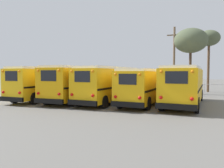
{
  "coord_description": "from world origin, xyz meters",
  "views": [
    {
      "loc": [
        8.04,
        -18.53,
        2.66
      ],
      "look_at": [
        0.0,
        -0.08,
        1.63
      ],
      "focal_mm": 35.0,
      "sensor_mm": 36.0,
      "label": 1
    }
  ],
  "objects_px": {
    "school_bus_0": "(52,82)",
    "bare_tree_1": "(209,39)",
    "bare_tree_0": "(191,41)",
    "school_bus_3": "(147,84)",
    "utility_pole": "(174,59)",
    "school_bus_4": "(185,84)",
    "school_bus_1": "(82,82)",
    "school_bus_2": "(111,83)"
  },
  "relations": [
    {
      "from": "school_bus_0",
      "to": "bare_tree_1",
      "type": "xyz_separation_m",
      "value": [
        14.54,
        15.26,
        5.53
      ]
    },
    {
      "from": "bare_tree_1",
      "to": "bare_tree_0",
      "type": "bearing_deg",
      "value": -117.64
    },
    {
      "from": "school_bus_3",
      "to": "utility_pole",
      "type": "relative_size",
      "value": 1.26
    },
    {
      "from": "school_bus_4",
      "to": "bare_tree_0",
      "type": "bearing_deg",
      "value": 91.49
    },
    {
      "from": "school_bus_4",
      "to": "school_bus_0",
      "type": "bearing_deg",
      "value": -175.01
    },
    {
      "from": "utility_pole",
      "to": "school_bus_0",
      "type": "bearing_deg",
      "value": -134.21
    },
    {
      "from": "school_bus_1",
      "to": "school_bus_4",
      "type": "bearing_deg",
      "value": 3.44
    },
    {
      "from": "school_bus_1",
      "to": "bare_tree_0",
      "type": "xyz_separation_m",
      "value": [
        9.27,
        10.71,
        4.86
      ]
    },
    {
      "from": "school_bus_0",
      "to": "bare_tree_0",
      "type": "relative_size",
      "value": 1.25
    },
    {
      "from": "school_bus_3",
      "to": "bare_tree_0",
      "type": "relative_size",
      "value": 1.3
    },
    {
      "from": "school_bus_0",
      "to": "bare_tree_0",
      "type": "height_order",
      "value": "bare_tree_0"
    },
    {
      "from": "school_bus_0",
      "to": "utility_pole",
      "type": "distance_m",
      "value": 15.32
    },
    {
      "from": "school_bus_4",
      "to": "bare_tree_0",
      "type": "distance_m",
      "value": 11.27
    },
    {
      "from": "school_bus_1",
      "to": "school_bus_4",
      "type": "relative_size",
      "value": 1.07
    },
    {
      "from": "bare_tree_1",
      "to": "school_bus_1",
      "type": "bearing_deg",
      "value": -127.67
    },
    {
      "from": "school_bus_2",
      "to": "utility_pole",
      "type": "bearing_deg",
      "value": 68.14
    },
    {
      "from": "school_bus_3",
      "to": "school_bus_1",
      "type": "bearing_deg",
      "value": -172.86
    },
    {
      "from": "school_bus_0",
      "to": "school_bus_4",
      "type": "xyz_separation_m",
      "value": [
        12.71,
        1.11,
        -0.02
      ]
    },
    {
      "from": "school_bus_1",
      "to": "school_bus_2",
      "type": "distance_m",
      "value": 3.18
    },
    {
      "from": "school_bus_0",
      "to": "school_bus_2",
      "type": "height_order",
      "value": "school_bus_0"
    },
    {
      "from": "school_bus_2",
      "to": "utility_pole",
      "type": "height_order",
      "value": "utility_pole"
    },
    {
      "from": "school_bus_1",
      "to": "school_bus_3",
      "type": "bearing_deg",
      "value": 7.14
    },
    {
      "from": "school_bus_1",
      "to": "bare_tree_0",
      "type": "distance_m",
      "value": 14.98
    },
    {
      "from": "school_bus_2",
      "to": "bare_tree_0",
      "type": "distance_m",
      "value": 13.35
    },
    {
      "from": "school_bus_2",
      "to": "school_bus_4",
      "type": "xyz_separation_m",
      "value": [
        6.35,
        0.68,
        -0.0
      ]
    },
    {
      "from": "school_bus_1",
      "to": "bare_tree_1",
      "type": "height_order",
      "value": "bare_tree_1"
    },
    {
      "from": "school_bus_0",
      "to": "bare_tree_1",
      "type": "bearing_deg",
      "value": 46.38
    },
    {
      "from": "bare_tree_1",
      "to": "utility_pole",
      "type": "bearing_deg",
      "value": -132.14
    },
    {
      "from": "school_bus_3",
      "to": "school_bus_0",
      "type": "bearing_deg",
      "value": -172.04
    },
    {
      "from": "school_bus_3",
      "to": "utility_pole",
      "type": "bearing_deg",
      "value": 84.03
    },
    {
      "from": "school_bus_0",
      "to": "school_bus_1",
      "type": "relative_size",
      "value": 0.96
    },
    {
      "from": "school_bus_4",
      "to": "utility_pole",
      "type": "xyz_separation_m",
      "value": [
        -2.19,
        9.71,
        2.67
      ]
    },
    {
      "from": "school_bus_0",
      "to": "school_bus_1",
      "type": "xyz_separation_m",
      "value": [
        3.18,
        0.54,
        0.02
      ]
    },
    {
      "from": "utility_pole",
      "to": "bare_tree_1",
      "type": "height_order",
      "value": "bare_tree_1"
    },
    {
      "from": "school_bus_1",
      "to": "utility_pole",
      "type": "distance_m",
      "value": 12.9
    },
    {
      "from": "bare_tree_0",
      "to": "bare_tree_1",
      "type": "bearing_deg",
      "value": 62.36
    },
    {
      "from": "school_bus_3",
      "to": "utility_pole",
      "type": "height_order",
      "value": "utility_pole"
    },
    {
      "from": "school_bus_3",
      "to": "school_bus_4",
      "type": "bearing_deg",
      "value": -4.01
    },
    {
      "from": "school_bus_1",
      "to": "school_bus_4",
      "type": "xyz_separation_m",
      "value": [
        9.53,
        0.57,
        -0.04
      ]
    },
    {
      "from": "school_bus_0",
      "to": "school_bus_3",
      "type": "xyz_separation_m",
      "value": [
        9.53,
        1.33,
        -0.12
      ]
    },
    {
      "from": "school_bus_2",
      "to": "school_bus_0",
      "type": "bearing_deg",
      "value": -176.15
    },
    {
      "from": "school_bus_2",
      "to": "school_bus_3",
      "type": "distance_m",
      "value": 3.31
    }
  ]
}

